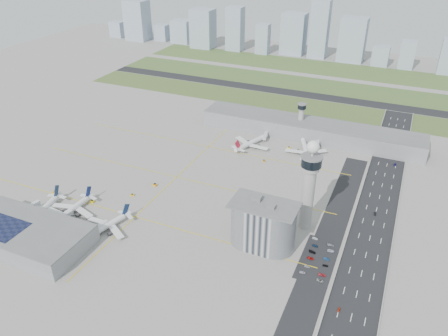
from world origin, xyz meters
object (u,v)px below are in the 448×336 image
at_px(tug_5, 289,148).
at_px(car_lot_4, 315,246).
at_px(airplane_far_b, 306,147).
at_px(control_tower, 309,182).
at_px(jet_bridge_near_2, 91,234).
at_px(tug_3, 155,185).
at_px(airplane_near_b, 71,207).
at_px(car_lot_0, 302,272).
at_px(car_lot_9, 327,259).
at_px(jet_bridge_near_0, 22,213).
at_px(car_lot_10, 331,251).
at_px(tug_2, 132,195).
at_px(jet_bridge_near_1, 56,223).
at_px(car_hw_2, 395,165).
at_px(admin_building, 263,225).
at_px(car_lot_6, 320,281).
at_px(tug_4, 264,161).
at_px(car_lot_7, 322,275).
at_px(car_lot_2, 311,258).
at_px(secondary_tower, 301,117).
at_px(car_hw_0, 339,310).
at_px(airplane_near_c, 105,224).
at_px(car_lot_3, 312,252).
at_px(jet_bridge_far_1, 318,143).
at_px(jet_bridge_far_0, 266,134).
at_px(airplane_near_a, 41,208).
at_px(car_lot_1, 307,266).
at_px(tug_1, 92,201).
at_px(car_lot_8, 325,265).
at_px(car_hw_4, 385,135).
at_px(car_lot_11, 331,245).
at_px(airplane_far_a, 252,140).

height_order(tug_5, car_lot_4, tug_5).
bearing_deg(airplane_far_b, control_tower, 172.24).
height_order(jet_bridge_near_2, tug_3, jet_bridge_near_2).
bearing_deg(airplane_near_b, car_lot_0, 94.08).
bearing_deg(car_lot_9, jet_bridge_near_0, 105.95).
relative_size(car_lot_0, car_lot_10, 0.86).
bearing_deg(tug_2, car_lot_9, 59.66).
height_order(jet_bridge_near_1, car_hw_2, jet_bridge_near_1).
distance_m(admin_building, car_lot_6, 48.03).
distance_m(tug_4, car_lot_7, 141.83).
height_order(car_lot_2, car_lot_7, car_lot_7).
xyz_separation_m(secondary_tower, car_hw_0, (78.02, -207.77, -18.26)).
bearing_deg(car_lot_4, car_lot_7, -150.81).
height_order(airplane_near_c, tug_2, airplane_near_c).
xyz_separation_m(tug_3, tug_5, (78.44, 104.95, -0.07)).
bearing_deg(car_lot_3, car_hw_0, -139.05).
distance_m(secondary_tower, jet_bridge_far_1, 32.60).
xyz_separation_m(jet_bridge_far_1, car_lot_4, (31.87, -142.69, -2.23)).
distance_m(airplane_far_b, jet_bridge_far_0, 47.60).
height_order(jet_bridge_near_1, jet_bridge_far_1, same).
bearing_deg(admin_building, car_hw_0, -32.56).
distance_m(airplane_near_b, tug_2, 44.99).
height_order(airplane_near_a, tug_3, airplane_near_a).
bearing_deg(car_lot_4, car_hw_2, -8.77).
distance_m(car_lot_4, car_lot_9, 13.48).
relative_size(jet_bridge_far_1, car_lot_0, 3.88).
bearing_deg(jet_bridge_far_1, tug_4, -46.35).
height_order(airplane_far_b, jet_bridge_near_0, airplane_far_b).
height_order(car_lot_1, car_lot_6, car_lot_6).
xyz_separation_m(airplane_near_a, tug_1, (22.01, 26.90, -5.26)).
relative_size(secondary_tower, jet_bridge_near_1, 2.28).
bearing_deg(jet_bridge_far_1, car_lot_8, 4.82).
relative_size(admin_building, car_lot_4, 11.61).
height_order(airplane_near_b, car_lot_6, airplane_near_b).
bearing_deg(jet_bridge_far_0, jet_bridge_near_2, -25.91).
bearing_deg(airplane_far_b, car_hw_4, -64.26).
height_order(admin_building, jet_bridge_near_2, admin_building).
bearing_deg(control_tower, tug_3, 178.43).
bearing_deg(airplane_far_b, car_lot_11, 179.80).
bearing_deg(airplane_near_a, airplane_near_c, 84.14).
bearing_deg(car_lot_9, car_lot_7, -172.88).
xyz_separation_m(car_lot_0, car_lot_6, (11.16, -2.45, -0.02)).
distance_m(secondary_tower, car_lot_9, 182.59).
relative_size(secondary_tower, tug_5, 9.98).
xyz_separation_m(jet_bridge_near_2, tug_2, (-4.26, 52.98, -2.05)).
height_order(airplane_near_c, tug_5, airplane_near_c).
xyz_separation_m(secondary_tower, car_lot_1, (54.00, -181.57, -18.24)).
bearing_deg(airplane_far_a, car_lot_1, -127.63).
xyz_separation_m(airplane_near_c, car_lot_3, (132.58, 34.06, -5.16)).
xyz_separation_m(jet_bridge_far_1, car_lot_0, (30.77, -169.76, -2.24)).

